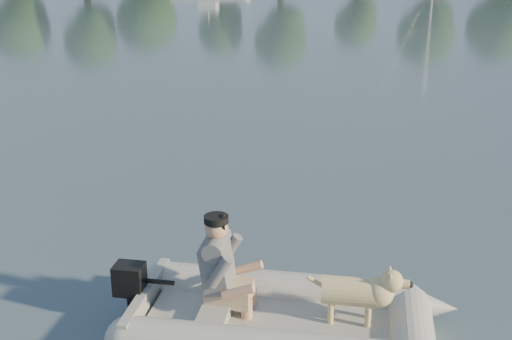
{
  "coord_description": "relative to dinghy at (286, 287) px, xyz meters",
  "views": [
    {
      "loc": [
        0.08,
        -5.33,
        3.56
      ],
      "look_at": [
        0.21,
        2.4,
        0.75
      ],
      "focal_mm": 45.0,
      "sensor_mm": 36.0,
      "label": 1
    }
  ],
  "objects": [
    {
      "name": "dog",
      "position": [
        0.59,
        -0.06,
        -0.06
      ],
      "size": [
        0.89,
        0.46,
        0.57
      ],
      "primitive_type": null,
      "rotation": [
        0.0,
        0.0,
        -0.19
      ],
      "color": "tan",
      "rests_on": "dinghy"
    },
    {
      "name": "outboard_motor",
      "position": [
        -1.49,
        0.28,
        -0.25
      ],
      "size": [
        0.42,
        0.33,
        0.72
      ],
      "primitive_type": null,
      "rotation": [
        0.0,
        0.0,
        -0.19
      ],
      "color": "black",
      "rests_on": "dinghy"
    },
    {
      "name": "water",
      "position": [
        -0.44,
        0.16,
        -0.53
      ],
      "size": [
        160.0,
        160.0,
        0.0
      ],
      "primitive_type": "plane",
      "color": "slate",
      "rests_on": "ground"
    },
    {
      "name": "man",
      "position": [
        -0.62,
        0.17,
        0.17
      ],
      "size": [
        0.75,
        0.68,
        0.98
      ],
      "primitive_type": null,
      "rotation": [
        0.0,
        0.0,
        -0.19
      ],
      "color": "slate",
      "rests_on": "dinghy"
    },
    {
      "name": "dinghy",
      "position": [
        0.0,
        0.0,
        0.0
      ],
      "size": [
        4.83,
        3.84,
        1.27
      ],
      "primitive_type": null,
      "rotation": [
        0.0,
        0.0,
        -0.19
      ],
      "color": "#A5A5A0",
      "rests_on": "water"
    }
  ]
}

